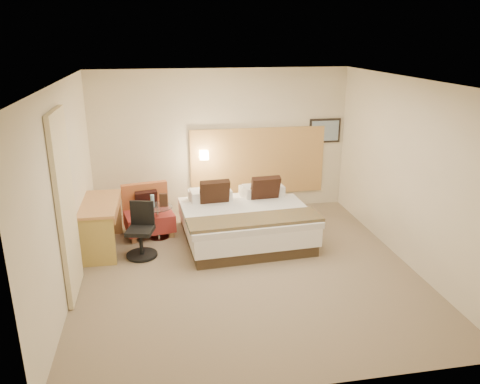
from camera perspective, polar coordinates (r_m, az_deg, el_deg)
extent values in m
cube|color=#7E6C54|center=(6.98, 0.77, -9.38)|extent=(4.80, 5.00, 0.02)
cube|color=silver|center=(6.18, 0.88, 13.47)|extent=(4.80, 5.00, 0.02)
cube|color=beige|center=(8.85, -2.28, 6.12)|extent=(4.80, 0.02, 2.70)
cube|color=beige|center=(4.19, 7.42, -8.78)|extent=(4.80, 0.02, 2.70)
cube|color=beige|center=(6.46, -20.66, 0.14)|extent=(0.02, 5.00, 2.70)
cube|color=beige|center=(7.29, 19.79, 2.26)|extent=(0.02, 5.00, 2.70)
cube|color=#BC8849|center=(9.02, 2.20, 3.76)|extent=(2.60, 0.04, 1.30)
cube|color=black|center=(9.27, 10.30, 7.37)|extent=(0.62, 0.03, 0.47)
cube|color=#778FA4|center=(9.26, 10.34, 7.35)|extent=(0.54, 0.01, 0.39)
cylinder|color=silver|center=(8.77, -4.45, 4.62)|extent=(0.02, 0.12, 0.02)
cube|color=#FFEDC6|center=(8.71, -4.41, 4.52)|extent=(0.15, 0.15, 0.15)
cube|color=beige|center=(6.26, -20.45, -1.68)|extent=(0.06, 0.90, 2.42)
cylinder|color=#97CEEA|center=(7.84, -10.62, -1.05)|extent=(0.07, 0.07, 0.20)
cube|color=#372116|center=(7.80, -9.30, -0.98)|extent=(0.14, 0.06, 0.22)
cube|color=#3B2C1D|center=(7.91, 0.50, -5.04)|extent=(2.03, 2.03, 0.18)
cube|color=white|center=(7.82, 0.50, -3.45)|extent=(2.09, 2.09, 0.29)
cube|color=silver|center=(7.50, 1.03, -2.83)|extent=(2.11, 1.54, 0.10)
cube|color=silver|center=(8.31, -3.89, -0.40)|extent=(0.71, 0.42, 0.18)
cube|color=silver|center=(8.52, 2.37, 0.10)|extent=(0.71, 0.42, 0.18)
cube|color=white|center=(8.04, -3.59, -0.31)|extent=(0.71, 0.42, 0.18)
cube|color=silver|center=(8.25, 2.87, 0.20)|extent=(0.71, 0.42, 0.18)
cube|color=black|center=(7.84, -3.12, -0.21)|extent=(0.51, 0.30, 0.50)
cube|color=black|center=(8.04, 3.08, 0.28)|extent=(0.51, 0.30, 0.50)
cube|color=#AC6923|center=(7.12, 1.84, -3.41)|extent=(2.10, 0.67, 0.05)
cube|color=#9E6A4A|center=(7.96, -12.80, -5.70)|extent=(0.09, 0.09, 0.10)
cube|color=tan|center=(8.05, -8.37, -5.12)|extent=(0.09, 0.09, 0.10)
cube|color=#9D804A|center=(8.46, -13.38, -4.24)|extent=(0.09, 0.09, 0.10)
cube|color=tan|center=(8.55, -9.21, -3.71)|extent=(0.09, 0.09, 0.10)
cube|color=maroon|center=(8.17, -11.02, -3.41)|extent=(0.90, 0.83, 0.30)
cube|color=#B25B30|center=(8.31, -11.54, -0.39)|extent=(0.79, 0.27, 0.44)
cube|color=black|center=(8.23, -11.37, -1.07)|extent=(0.40, 0.25, 0.39)
cylinder|color=silver|center=(8.06, -9.85, -5.47)|extent=(0.37, 0.37, 0.02)
cylinder|color=silver|center=(7.96, -9.96, -3.66)|extent=(0.04, 0.04, 0.53)
cylinder|color=silver|center=(7.86, -10.07, -1.80)|extent=(0.55, 0.55, 0.01)
cube|color=#C2844C|center=(7.59, -16.84, -1.38)|extent=(0.60, 1.28, 0.04)
cube|color=tan|center=(7.20, -17.08, -5.94)|extent=(0.53, 0.05, 0.75)
cube|color=#AB7343|center=(8.28, -16.11, -2.57)|extent=(0.53, 0.05, 0.75)
cube|color=#B77D48|center=(7.62, -16.39, -1.96)|extent=(0.49, 1.19, 0.11)
cylinder|color=black|center=(7.47, -11.87, -7.50)|extent=(0.58, 0.58, 0.04)
cylinder|color=black|center=(7.38, -11.97, -6.09)|extent=(0.07, 0.07, 0.37)
cube|color=black|center=(7.30, -12.08, -4.65)|extent=(0.47, 0.47, 0.06)
cube|color=black|center=(7.37, -11.83, -2.48)|extent=(0.37, 0.14, 0.39)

